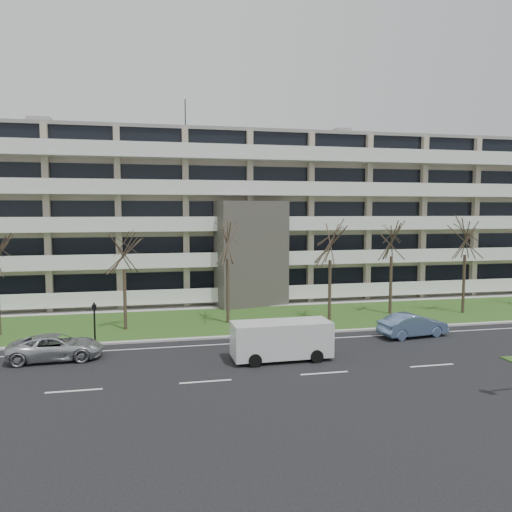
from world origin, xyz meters
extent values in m
plane|color=black|center=(0.00, 0.00, 0.00)|extent=(160.00, 160.00, 0.00)
cube|color=#31521B|center=(0.00, 13.00, 0.03)|extent=(90.00, 10.00, 0.06)
cube|color=#B2B2AD|center=(0.00, 8.00, 0.06)|extent=(90.00, 0.35, 0.12)
cube|color=#B2B2AD|center=(0.00, 18.50, 0.04)|extent=(90.00, 2.00, 0.08)
cube|color=white|center=(0.00, 6.50, 0.01)|extent=(90.00, 0.12, 0.01)
cube|color=tan|center=(0.00, 25.50, 7.50)|extent=(60.00, 12.00, 15.00)
cube|color=gray|center=(0.00, 25.50, 15.15)|extent=(60.50, 12.50, 0.30)
cube|color=#4C4742|center=(0.00, 18.50, 4.50)|extent=(6.39, 3.69, 9.00)
cube|color=black|center=(0.00, 18.30, 2.00)|extent=(4.92, 1.19, 3.50)
cube|color=gray|center=(-18.00, 25.50, 15.90)|extent=(2.00, 2.00, 1.20)
cylinder|color=black|center=(-5.00, 25.50, 17.00)|extent=(0.10, 0.10, 3.50)
cube|color=black|center=(0.00, 19.48, 2.10)|extent=(58.00, 0.10, 1.80)
cube|color=white|center=(0.00, 18.80, 0.60)|extent=(58.00, 1.40, 0.22)
cube|color=white|center=(0.00, 18.15, 1.20)|extent=(58.00, 0.08, 1.00)
cube|color=black|center=(0.00, 19.48, 5.10)|extent=(58.00, 0.10, 1.80)
cube|color=white|center=(0.00, 18.80, 3.60)|extent=(58.00, 1.40, 0.22)
cube|color=white|center=(0.00, 18.15, 4.20)|extent=(58.00, 0.08, 1.00)
cube|color=black|center=(0.00, 19.48, 8.10)|extent=(58.00, 0.10, 1.80)
cube|color=white|center=(0.00, 18.80, 6.60)|extent=(58.00, 1.40, 0.22)
cube|color=white|center=(0.00, 18.15, 7.20)|extent=(58.00, 0.08, 1.00)
cube|color=black|center=(0.00, 19.48, 11.10)|extent=(58.00, 0.10, 1.80)
cube|color=white|center=(0.00, 18.80, 9.60)|extent=(58.00, 1.40, 0.22)
cube|color=white|center=(0.00, 18.15, 10.20)|extent=(58.00, 0.08, 1.00)
cube|color=black|center=(0.00, 19.48, 14.10)|extent=(58.00, 0.10, 1.80)
cube|color=white|center=(0.00, 18.80, 12.60)|extent=(58.00, 1.40, 0.22)
cube|color=white|center=(0.00, 18.15, 13.20)|extent=(58.00, 0.08, 1.00)
imported|color=#B9BBC1|center=(-13.66, 5.30, 0.69)|extent=(5.05, 2.45, 1.39)
imported|color=#6985B6|center=(8.16, 5.84, 0.75)|extent=(4.77, 2.27, 1.51)
cube|color=silver|center=(-1.53, 2.73, 1.15)|extent=(5.45, 2.09, 1.91)
cube|color=black|center=(-1.53, 2.73, 1.71)|extent=(5.05, 1.93, 0.70)
cube|color=silver|center=(1.03, 2.77, 1.00)|extent=(0.38, 1.91, 1.20)
cylinder|color=black|center=(-3.22, 1.70, 0.35)|extent=(0.71, 0.26, 0.70)
cylinder|color=black|center=(-3.25, 3.71, 0.35)|extent=(0.71, 0.26, 0.70)
cylinder|color=black|center=(0.19, 1.76, 0.35)|extent=(0.71, 0.26, 0.70)
cylinder|color=black|center=(0.16, 3.76, 0.35)|extent=(0.71, 0.26, 0.70)
cylinder|color=black|center=(-11.84, 7.55, 1.35)|extent=(0.11, 0.11, 2.70)
cube|color=black|center=(-11.84, 7.55, 2.43)|extent=(0.29, 0.25, 0.29)
sphere|color=red|center=(-11.84, 7.55, 2.43)|extent=(0.13, 0.13, 0.13)
cylinder|color=#382B21|center=(-10.25, 11.53, 2.10)|extent=(0.24, 0.24, 4.19)
cylinder|color=#382B21|center=(-3.05, 12.10, 2.36)|extent=(0.24, 0.24, 4.71)
cylinder|color=#382B21|center=(4.52, 11.49, 2.27)|extent=(0.24, 0.24, 4.53)
cylinder|color=#382B21|center=(10.04, 12.67, 2.31)|extent=(0.24, 0.24, 4.61)
cylinder|color=#382B21|center=(15.86, 11.72, 2.35)|extent=(0.24, 0.24, 4.70)
camera|label=1|loc=(-8.47, -23.25, 8.15)|focal=35.00mm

